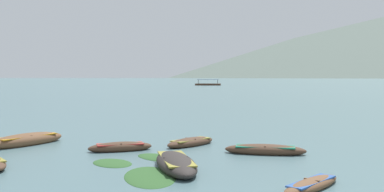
# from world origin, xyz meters

# --- Properties ---
(ground_plane) EXTENTS (6000.00, 6000.00, 0.00)m
(ground_plane) POSITION_xyz_m (0.00, 1500.00, 0.00)
(ground_plane) COLOR slate
(mountain_1) EXTENTS (2571.10, 2571.10, 613.80)m
(mountain_1) POSITION_xyz_m (-898.19, 2257.14, 306.90)
(mountain_1) COLOR slate
(mountain_1) RESTS_ON ground
(mountain_2) EXTENTS (696.95, 696.95, 244.39)m
(mountain_2) POSITION_xyz_m (-301.76, 2126.65, 122.19)
(mountain_2) COLOR #4C5B56
(mountain_2) RESTS_ON ground
(mountain_3) EXTENTS (2551.58, 2551.58, 609.78)m
(mountain_3) POSITION_xyz_m (828.09, 1900.69, 304.89)
(mountain_3) COLOR slate
(mountain_3) RESTS_ON ground
(rowboat_0) EXTENTS (2.34, 4.59, 0.65)m
(rowboat_0) POSITION_xyz_m (1.65, 11.57, 0.20)
(rowboat_0) COLOR #2D2826
(rowboat_0) RESTS_ON ground
(rowboat_2) EXTENTS (3.83, 1.71, 0.55)m
(rowboat_2) POSITION_xyz_m (5.58, 14.76, 0.17)
(rowboat_2) COLOR #4C3323
(rowboat_2) RESTS_ON ground
(rowboat_4) EXTENTS (3.19, 1.90, 0.53)m
(rowboat_4) POSITION_xyz_m (-1.21, 15.45, 0.17)
(rowboat_4) COLOR #4C3323
(rowboat_4) RESTS_ON ground
(rowboat_5) EXTENTS (3.46, 4.39, 0.74)m
(rowboat_5) POSITION_xyz_m (-6.41, 17.15, 0.23)
(rowboat_5) COLOR brown
(rowboat_5) RESTS_ON ground
(rowboat_7) EXTENTS (2.70, 2.85, 0.39)m
(rowboat_7) POSITION_xyz_m (6.09, 8.77, 0.12)
(rowboat_7) COLOR brown
(rowboat_7) RESTS_ON ground
(rowboat_8) EXTENTS (2.90, 3.02, 0.50)m
(rowboat_8) POSITION_xyz_m (2.12, 17.04, 0.16)
(rowboat_8) COLOR #4C3323
(rowboat_8) RESTS_ON ground
(ferry_0) EXTENTS (10.41, 4.76, 2.54)m
(ferry_0) POSITION_xyz_m (6.35, 163.97, 0.45)
(ferry_0) COLOR #4C3323
(ferry_0) RESTS_ON ground
(weed_patch_1) EXTENTS (2.43, 3.63, 0.14)m
(weed_patch_1) POSITION_xyz_m (0.80, 10.24, 0.00)
(weed_patch_1) COLOR #2D5628
(weed_patch_1) RESTS_ON ground
(weed_patch_3) EXTENTS (2.39, 2.50, 0.14)m
(weed_patch_3) POSITION_xyz_m (-1.00, 12.53, 0.00)
(weed_patch_3) COLOR #2D5628
(weed_patch_3) RESTS_ON ground
(weed_patch_4) EXTENTS (2.59, 2.63, 0.14)m
(weed_patch_4) POSITION_xyz_m (0.75, 13.75, 0.00)
(weed_patch_4) COLOR #2D5628
(weed_patch_4) RESTS_ON ground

